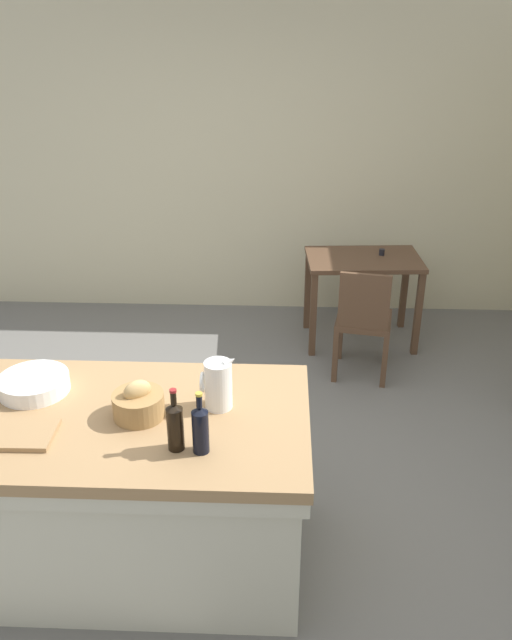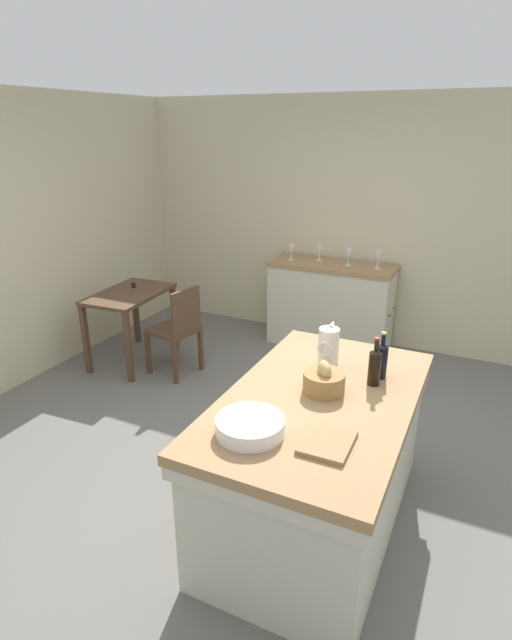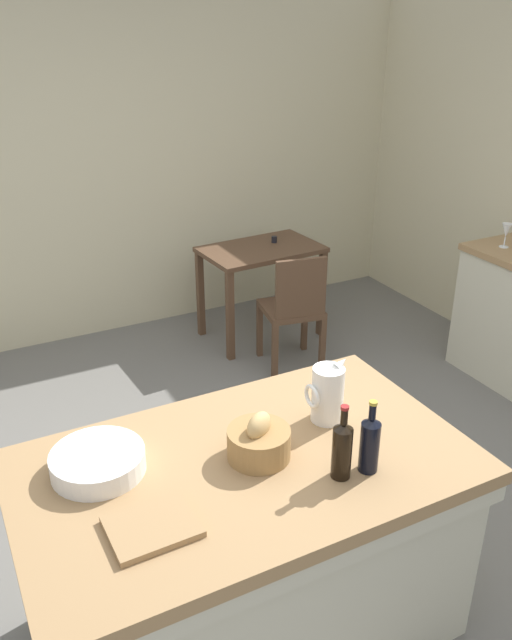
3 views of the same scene
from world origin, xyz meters
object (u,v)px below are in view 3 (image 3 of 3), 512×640
object	(u,v)px
wooden_chair	(294,308)
wine_glass_right	(506,231)
island_table	(246,542)
wine_bottle_amber	(342,448)
writing_desk	(261,262)
wine_bottle_dark	(370,443)
bread_basket	(259,441)
wash_bowl	(98,462)
pitcher	(327,394)
cutting_board	(152,527)

from	to	relation	value
wooden_chair	wine_glass_right	world-z (taller)	wine_glass_right
island_table	wine_bottle_amber	world-z (taller)	wine_bottle_amber
writing_desk	wine_bottle_dark	size ratio (longest dim) A/B	3.20
bread_basket	wash_bowl	bearing A→B (deg)	160.96
wine_bottle_amber	wine_glass_right	world-z (taller)	wine_bottle_amber
wine_glass_right	wooden_chair	bearing A→B (deg)	153.14
writing_desk	pitcher	size ratio (longest dim) A/B	3.33
wooden_chair	wine_bottle_amber	bearing A→B (deg)	-116.52
pitcher	wine_bottle_dark	world-z (taller)	wine_bottle_dark
wooden_chair	pitcher	bearing A→B (deg)	-116.84
bread_basket	wine_bottle_amber	world-z (taller)	wine_bottle_amber
wine_bottle_dark	wine_bottle_amber	bearing A→B (deg)	172.04
island_table	cutting_board	bearing A→B (deg)	-157.03
cutting_board	wine_glass_right	world-z (taller)	wine_glass_right
wash_bowl	bread_basket	distance (m)	0.59
writing_desk	bread_basket	size ratio (longest dim) A/B	3.93
wine_bottle_amber	writing_desk	bearing A→B (deg)	67.87
island_table	wine_bottle_dark	world-z (taller)	wine_bottle_dark
cutting_board	wine_bottle_amber	size ratio (longest dim) A/B	0.95
pitcher	wine_glass_right	distance (m)	2.44
wash_bowl	wooden_chair	bearing A→B (deg)	42.69
wash_bowl	wine_bottle_dark	size ratio (longest dim) A/B	1.17
wine_bottle_dark	wine_bottle_amber	world-z (taller)	wine_bottle_amber
island_table	wine_glass_right	world-z (taller)	wine_glass_right
cutting_board	writing_desk	bearing A→B (deg)	55.90
wooden_chair	pitcher	xyz separation A→B (m)	(-0.89, -1.77, 0.51)
bread_basket	wine_bottle_dark	size ratio (longest dim) A/B	0.82
writing_desk	wine_glass_right	size ratio (longest dim) A/B	5.63
writing_desk	wooden_chair	world-z (taller)	wooden_chair
wooden_chair	pitcher	size ratio (longest dim) A/B	3.17
wash_bowl	cutting_board	size ratio (longest dim) A/B	1.21
wine_bottle_amber	island_table	bearing A→B (deg)	138.69
wash_bowl	wine_bottle_amber	bearing A→B (deg)	-29.16
bread_basket	wine_glass_right	world-z (taller)	wine_glass_right
pitcher	wine_bottle_dark	xyz separation A→B (m)	(-0.04, -0.34, -0.00)
wash_bowl	island_table	bearing A→B (deg)	-21.16
pitcher	bread_basket	world-z (taller)	pitcher
island_table	writing_desk	size ratio (longest dim) A/B	1.81
cutting_board	island_table	bearing A→B (deg)	22.97
wooden_chair	island_table	bearing A→B (deg)	-125.15
pitcher	wine_bottle_dark	distance (m)	0.34
pitcher	bread_basket	distance (m)	0.37
wine_glass_right	wash_bowl	bearing A→B (deg)	-161.56
wooden_chair	cutting_board	distance (m)	2.71
wooden_chair	bread_basket	distance (m)	2.29
bread_basket	wine_bottle_dark	xyz separation A→B (m)	(0.32, -0.25, 0.05)
island_table	wine_bottle_amber	size ratio (longest dim) A/B	5.71
island_table	wooden_chair	size ratio (longest dim) A/B	1.91
writing_desk	cutting_board	bearing A→B (deg)	-124.10
pitcher	wine_glass_right	size ratio (longest dim) A/B	1.69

